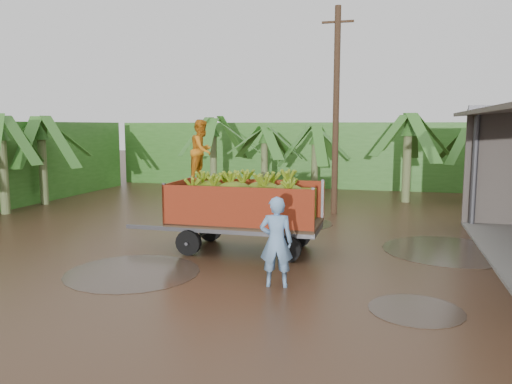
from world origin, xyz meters
TOP-DOWN VIEW (x-y plane):
  - ground at (0.00, 0.00)m, footprint 100.00×100.00m
  - hedge_north at (-2.00, 16.00)m, footprint 22.00×3.00m
  - banana_trailer at (-1.31, 0.34)m, footprint 5.67×2.01m
  - man_blue at (0.24, -2.46)m, footprint 0.78×0.58m
  - utility_pole at (0.43, 6.93)m, footprint 1.20×0.24m
  - banana_plants at (-3.63, 7.49)m, footprint 24.03×21.12m

SIDE VIEW (x-z plane):
  - ground at x=0.00m, z-range 0.00..0.00m
  - man_blue at x=0.24m, z-range 0.00..1.95m
  - banana_trailer at x=-1.31m, z-range -0.53..3.07m
  - hedge_north at x=-2.00m, z-range 0.00..3.60m
  - banana_plants at x=-3.63m, z-range -0.18..3.97m
  - utility_pole at x=0.43m, z-range 0.06..7.95m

